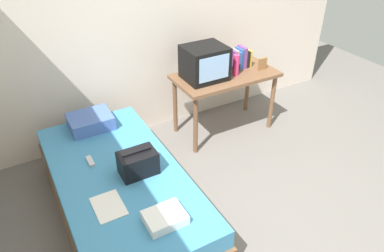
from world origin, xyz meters
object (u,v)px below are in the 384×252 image
object	(u,v)px
picture_frame	(262,64)
remote_dark	(166,210)
magazine	(109,206)
water_bottle	(236,65)
bed	(122,195)
handbag	(138,163)
tv	(205,63)
remote_silver	(90,161)
pillow	(91,121)
book_row	(240,58)
desk	(225,81)
folded_towel	(165,218)

from	to	relation	value
picture_frame	remote_dark	bearing A→B (deg)	-145.91
magazine	water_bottle	bearing A→B (deg)	29.01
water_bottle	magazine	distance (m)	2.10
magazine	remote_dark	bearing A→B (deg)	-35.79
water_bottle	bed	bearing A→B (deg)	-157.35
handbag	magazine	size ratio (longest dim) A/B	1.03
tv	picture_frame	world-z (taller)	tv
remote_silver	bed	bearing A→B (deg)	-56.64
magazine	handbag	bearing A→B (deg)	36.05
tv	pillow	world-z (taller)	tv
pillow	book_row	bearing A→B (deg)	1.75
bed	tv	size ratio (longest dim) A/B	4.55
desk	tv	size ratio (longest dim) A/B	2.64
tv	folded_towel	xyz separation A→B (m)	(-1.17, -1.43, -0.38)
pillow	remote_dark	world-z (taller)	pillow
handbag	remote_dark	size ratio (longest dim) A/B	1.92
desk	picture_frame	xyz separation A→B (m)	(0.43, -0.10, 0.16)
book_row	remote_dark	distance (m)	2.19
pillow	remote_silver	distance (m)	0.56
tv	picture_frame	bearing A→B (deg)	-9.81
book_row	folded_towel	xyz separation A→B (m)	(-1.68, -1.49, -0.30)
picture_frame	remote_silver	size ratio (longest dim) A/B	0.96
desk	remote_dark	xyz separation A→B (m)	(-1.39, -1.33, -0.13)
desk	remote_dark	world-z (taller)	desk
desk	bed	bearing A→B (deg)	-154.08
book_row	tv	bearing A→B (deg)	-172.92
desk	handbag	xyz separation A→B (m)	(-1.39, -0.83, -0.04)
tv	magazine	size ratio (longest dim) A/B	1.52
book_row	water_bottle	bearing A→B (deg)	-137.59
desk	remote_silver	size ratio (longest dim) A/B	8.06
bed	desk	bearing A→B (deg)	25.92
book_row	remote_dark	xyz separation A→B (m)	(-1.64, -1.41, -0.33)
bed	book_row	size ratio (longest dim) A/B	8.34
water_bottle	remote_dark	xyz separation A→B (m)	(-1.47, -1.25, -0.34)
remote_silver	handbag	bearing A→B (deg)	-46.57
water_bottle	remote_silver	bearing A→B (deg)	-166.45
remote_silver	desk	bearing A→B (deg)	16.44
bed	tv	xyz separation A→B (m)	(1.28, 0.77, 0.66)
picture_frame	pillow	world-z (taller)	picture_frame
water_bottle	pillow	bearing A→B (deg)	176.39
magazine	book_row	bearing A→B (deg)	30.36
tv	handbag	size ratio (longest dim) A/B	1.47
pillow	bed	bearing A→B (deg)	-90.02
bed	desk	size ratio (longest dim) A/B	1.72
tv	water_bottle	bearing A→B (deg)	-15.17
desk	folded_towel	xyz separation A→B (m)	(-1.43, -1.41, -0.10)
remote_silver	folded_towel	distance (m)	0.94
bed	handbag	distance (m)	0.39
remote_dark	remote_silver	world-z (taller)	same
book_row	picture_frame	distance (m)	0.26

